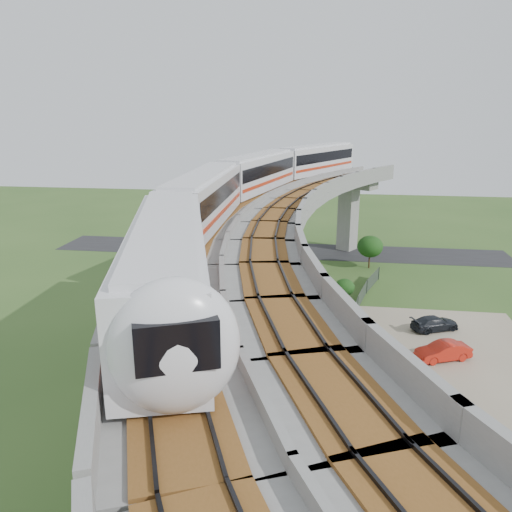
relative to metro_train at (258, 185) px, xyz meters
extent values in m
plane|color=#335321|center=(-0.58, -5.28, -12.31)|extent=(160.00, 160.00, 0.00)
cube|color=gray|center=(13.42, -7.28, -12.29)|extent=(18.00, 26.00, 0.04)
cube|color=#232326|center=(-0.58, 24.72, -12.29)|extent=(60.00, 8.00, 0.03)
cube|color=#99968E|center=(8.54, 26.51, -8.11)|extent=(2.86, 2.93, 8.40)
cube|color=#99968E|center=(8.54, 26.51, -3.31)|extent=(7.21, 5.74, 1.20)
cube|color=#99968E|center=(0.33, 5.14, -8.11)|extent=(2.35, 2.51, 8.40)
cube|color=#99968E|center=(0.33, 5.14, -3.31)|extent=(7.31, 3.58, 1.20)
cube|color=#99968E|center=(0.33, -15.70, -8.11)|extent=(2.35, 2.51, 8.40)
cube|color=#99968E|center=(0.33, -15.70, -3.31)|extent=(7.31, 3.58, 1.20)
cube|color=gray|center=(5.61, 21.26, -2.31)|extent=(16.42, 20.91, 0.80)
cube|color=gray|center=(1.75, 23.16, -1.41)|extent=(8.66, 17.08, 1.00)
cube|color=gray|center=(9.46, 19.35, -1.41)|extent=(8.66, 17.08, 1.00)
cube|color=brown|center=(3.63, 22.23, -1.85)|extent=(10.68, 18.08, 0.12)
cube|color=black|center=(3.63, 22.23, -1.73)|extent=(9.69, 17.59, 0.12)
cube|color=brown|center=(7.58, 20.28, -1.85)|extent=(10.68, 18.08, 0.12)
cube|color=black|center=(7.58, 20.28, -1.73)|extent=(9.69, 17.59, 0.12)
cube|color=gray|center=(0.12, 3.85, -2.31)|extent=(11.77, 20.03, 0.80)
cube|color=gray|center=(-4.13, 4.50, -1.41)|extent=(3.22, 18.71, 1.00)
cube|color=gray|center=(4.37, 3.19, -1.41)|extent=(3.22, 18.71, 1.00)
cube|color=brown|center=(-2.06, 4.18, -1.85)|extent=(5.44, 19.05, 0.12)
cube|color=black|center=(-2.06, 4.18, -1.73)|extent=(4.35, 18.88, 0.12)
cube|color=brown|center=(2.29, 3.51, -1.85)|extent=(5.44, 19.05, 0.12)
cube|color=black|center=(2.29, 3.51, -1.73)|extent=(4.35, 18.88, 0.12)
cube|color=gray|center=(0.12, -14.41, -2.31)|extent=(11.77, 20.03, 0.80)
cube|color=gray|center=(-4.13, -15.06, -1.41)|extent=(3.22, 18.71, 1.00)
cube|color=gray|center=(4.37, -13.75, -1.41)|extent=(3.22, 18.71, 1.00)
cube|color=brown|center=(-2.06, -14.74, -1.85)|extent=(5.44, 19.05, 0.12)
cube|color=black|center=(-2.06, -14.74, -1.73)|extent=(4.35, 18.88, 0.12)
cube|color=brown|center=(2.29, -14.07, -1.85)|extent=(5.44, 19.05, 0.12)
cube|color=black|center=(2.29, -14.07, -1.73)|extent=(4.35, 18.88, 0.12)
cube|color=gray|center=(9.46, -29.92, -1.41)|extent=(8.66, 17.08, 1.00)
cube|color=brown|center=(7.58, -30.85, -1.85)|extent=(10.68, 18.08, 0.12)
cube|color=black|center=(7.58, -30.85, -1.73)|extent=(9.69, 17.59, 0.12)
cube|color=silver|center=(-0.45, -22.13, -0.07)|extent=(6.66, 15.17, 3.20)
cube|color=silver|center=(-0.45, -22.13, 1.63)|extent=(5.94, 14.30, 0.22)
cube|color=black|center=(-0.45, -22.13, 0.38)|extent=(6.56, 14.61, 1.15)
cube|color=red|center=(-0.45, -22.13, -0.82)|extent=(6.56, 14.61, 0.30)
cube|color=black|center=(-0.45, -22.13, -1.53)|extent=(5.28, 12.79, 0.28)
cube|color=silver|center=(-2.76, -6.75, -0.07)|extent=(3.05, 15.06, 3.20)
cube|color=silver|center=(-2.76, -6.75, 1.63)|extent=(2.50, 14.30, 0.22)
cube|color=black|center=(-2.76, -6.75, 0.38)|extent=(3.10, 14.46, 1.15)
cube|color=red|center=(-2.76, -6.75, -0.82)|extent=(3.10, 14.46, 0.30)
cube|color=black|center=(-2.76, -6.75, -1.53)|extent=(2.20, 12.79, 0.28)
cube|color=silver|center=(-1.18, 8.73, -0.07)|extent=(6.01, 15.22, 3.20)
cube|color=silver|center=(-1.18, 8.73, 1.63)|extent=(5.31, 14.37, 0.22)
cube|color=black|center=(-1.18, 8.73, 0.38)|extent=(5.93, 14.65, 1.15)
cube|color=red|center=(-1.18, 8.73, -0.82)|extent=(5.93, 14.65, 0.30)
cube|color=black|center=(-1.18, 8.73, -1.53)|extent=(4.72, 12.85, 0.28)
cube|color=silver|center=(4.19, 23.33, -0.07)|extent=(9.30, 14.56, 3.20)
cube|color=silver|center=(4.19, 23.33, 1.63)|extent=(8.47, 13.65, 0.22)
cube|color=black|center=(4.19, 23.33, 0.38)|extent=(9.08, 14.06, 1.15)
cube|color=red|center=(4.19, 23.33, -0.82)|extent=(9.08, 14.06, 0.30)
cube|color=black|center=(4.19, 23.33, -1.53)|extent=(7.55, 12.19, 0.28)
ellipsoid|color=silver|center=(1.91, -28.99, 0.08)|extent=(3.77, 2.95, 3.64)
cylinder|color=#2D382D|center=(11.67, 14.01, -11.56)|extent=(0.08, 0.08, 1.50)
cube|color=#2D382D|center=(10.80, 11.70, -11.56)|extent=(1.69, 4.77, 1.40)
cylinder|color=#2D382D|center=(10.04, 9.35, -11.56)|extent=(0.08, 0.08, 1.50)
cube|color=#2D382D|center=(9.39, 6.96, -11.56)|extent=(1.23, 4.91, 1.40)
cylinder|color=#2D382D|center=(8.86, 4.55, -11.56)|extent=(0.08, 0.08, 1.50)
cube|color=#2D382D|center=(8.45, 2.11, -11.56)|extent=(0.75, 4.99, 1.40)
cylinder|color=#2D382D|center=(8.16, -0.34, -11.56)|extent=(0.08, 0.08, 1.50)
cube|color=#2D382D|center=(7.98, -2.81, -11.56)|extent=(0.27, 5.04, 1.40)
cylinder|color=#2D382D|center=(7.92, -5.28, -11.56)|extent=(0.08, 0.08, 1.50)
cube|color=#2D382D|center=(7.98, -7.75, -11.56)|extent=(0.27, 5.04, 1.40)
cylinder|color=#2D382D|center=(8.16, -10.22, -11.56)|extent=(0.08, 0.08, 1.50)
cube|color=#2D382D|center=(8.45, -12.67, -11.56)|extent=(0.75, 4.99, 1.40)
cylinder|color=#2D382D|center=(8.86, -15.11, -11.56)|extent=(0.08, 0.08, 1.50)
cube|color=#2D382D|center=(9.39, -17.52, -11.56)|extent=(1.23, 4.91, 1.40)
cylinder|color=#2D382D|center=(10.04, -19.91, -11.56)|extent=(0.08, 0.08, 1.50)
cylinder|color=#382314|center=(10.91, 18.34, -11.43)|extent=(0.18, 0.18, 1.75)
ellipsoid|color=#143A12|center=(10.91, 18.34, -9.65)|extent=(3.01, 3.01, 2.56)
cylinder|color=#382314|center=(7.63, 6.36, -11.78)|extent=(0.18, 0.18, 1.05)
ellipsoid|color=#143A12|center=(7.63, 6.36, -10.67)|extent=(1.95, 1.95, 1.66)
cylinder|color=#382314|center=(6.07, 0.04, -11.45)|extent=(0.18, 0.18, 1.72)
ellipsoid|color=#143A12|center=(6.07, 0.04, -9.65)|extent=(3.13, 3.13, 2.66)
cylinder|color=#382314|center=(5.86, -12.29, -11.45)|extent=(0.18, 0.18, 1.73)
ellipsoid|color=#143A12|center=(5.86, -12.29, -9.81)|extent=(2.56, 2.56, 2.18)
ellipsoid|color=#143A12|center=(8.36, -21.66, -10.17)|extent=(3.09, 3.09, 2.63)
imported|color=silver|center=(9.62, -8.50, -11.66)|extent=(2.50, 3.82, 1.21)
imported|color=red|center=(14.65, -4.35, -11.58)|extent=(4.42, 2.91, 1.38)
imported|color=black|center=(15.12, 1.08, -11.66)|extent=(4.50, 3.29, 1.21)
camera|label=1|loc=(5.49, -39.87, 5.71)|focal=35.00mm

